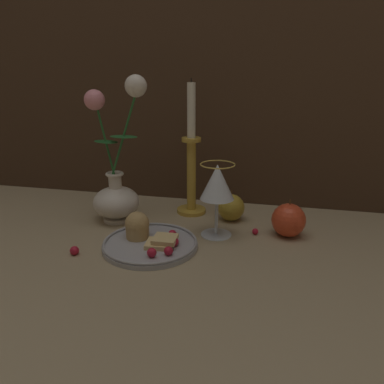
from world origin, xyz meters
name	(u,v)px	position (x,y,z in m)	size (l,w,h in m)	color
ground_plane	(176,236)	(0.00, 0.00, 0.00)	(2.40, 2.40, 0.00)	#9E8966
vase	(116,184)	(-0.17, 0.06, 0.10)	(0.16, 0.12, 0.36)	silver
plate_with_pastries	(148,239)	(-0.05, -0.06, 0.02)	(0.21, 0.21, 0.07)	#A3A3A8
wine_glass	(217,185)	(0.09, 0.03, 0.12)	(0.08, 0.08, 0.17)	silver
candlestick	(192,166)	(0.00, 0.16, 0.13)	(0.08, 0.08, 0.35)	gold
apple_beside_vase	(289,220)	(0.25, 0.06, 0.04)	(0.08, 0.08, 0.09)	#D14223
apple_near_glass	(231,207)	(0.11, 0.13, 0.03)	(0.07, 0.07, 0.08)	#B2932D
berry_near_plate	(74,251)	(-0.19, -0.14, 0.01)	(0.02, 0.02, 0.02)	#AD192D
berry_front_center	(255,231)	(0.18, 0.05, 0.01)	(0.01, 0.01, 0.01)	#AD192D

